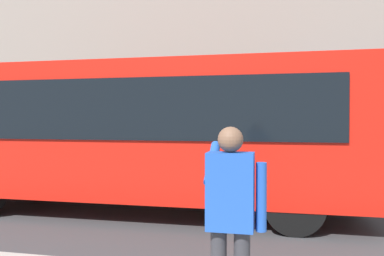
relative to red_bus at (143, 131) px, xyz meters
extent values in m
plane|color=#38383A|center=(-1.46, -0.35, -1.68)|extent=(60.00, 60.00, 0.00)
cube|color=gray|center=(-1.46, -7.15, 4.32)|extent=(28.00, 0.80, 12.00)
cube|color=navy|center=(-4.96, -6.55, 1.32)|extent=(4.40, 1.10, 0.24)
cube|color=red|center=(-0.02, -0.01, 0.02)|extent=(9.00, 2.50, 2.60)
cube|color=black|center=(-0.02, 1.25, 0.42)|extent=(7.60, 0.06, 1.10)
cylinder|color=black|center=(2.98, -1.11, -1.18)|extent=(1.00, 0.28, 1.00)
cylinder|color=black|center=(-3.02, -1.11, -1.18)|extent=(1.00, 0.28, 1.00)
cylinder|color=black|center=(-3.02, 1.09, -1.18)|extent=(1.00, 0.28, 1.00)
cube|color=#1E4CAD|center=(-2.31, 4.31, -0.38)|extent=(0.40, 0.24, 0.66)
sphere|color=brown|center=(-2.31, 4.31, 0.06)|extent=(0.22, 0.22, 0.22)
cylinder|color=#1E4CAD|center=(-2.57, 4.31, -0.42)|extent=(0.09, 0.09, 0.58)
cylinder|color=#1E4CAD|center=(-2.13, 4.15, -0.16)|extent=(0.09, 0.48, 0.37)
cube|color=black|center=(-2.21, 4.01, 0.04)|extent=(0.07, 0.01, 0.14)
camera|label=1|loc=(-2.66, 7.52, 0.22)|focal=35.38mm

